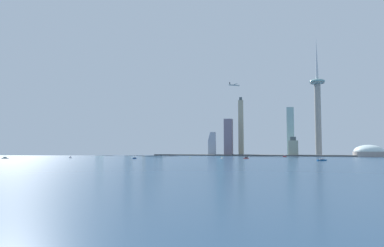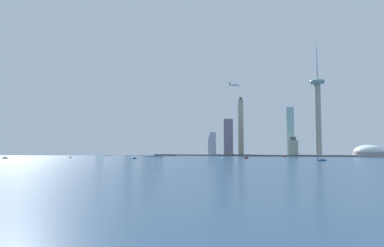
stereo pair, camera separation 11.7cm
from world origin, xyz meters
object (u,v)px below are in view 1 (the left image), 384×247
skyscraper_1 (129,125)px  skyscraper_3 (212,144)px  skyscraper_2 (146,131)px  boat_4 (246,158)px  skyscraper_0 (100,139)px  skyscraper_4 (156,141)px  boat_1 (285,156)px  channel_buoy_0 (233,158)px  skyscraper_11 (241,127)px  boat_5 (222,158)px  boat_0 (5,158)px  boat_6 (135,158)px  stadium_dome (369,152)px  boat_2 (322,160)px  skyscraper_8 (150,135)px  airplane (234,85)px  skyscraper_6 (293,148)px  boat_3 (70,157)px  skyscraper_7 (228,137)px  skyscraper_5 (158,141)px  skyscraper_9 (221,125)px  skyscraper_10 (290,131)px  observation_tower (318,102)px  channel_buoy_1 (190,157)px

skyscraper_1 → skyscraper_3: (250.20, 18.71, -56.38)m
skyscraper_2 → boat_4: bearing=-38.6°
skyscraper_0 → skyscraper_4: (171.36, 30.52, -4.88)m
boat_1 → channel_buoy_0: bearing=-155.5°
skyscraper_11 → boat_4: skyscraper_11 is taller
boat_5 → boat_0: bearing=91.8°
skyscraper_11 → boat_6: size_ratio=20.37×
skyscraper_1 → boat_4: bearing=-32.0°
stadium_dome → boat_5: stadium_dome is taller
boat_0 → boat_2: size_ratio=0.90×
skyscraper_8 → boat_6: (82.49, -295.73, -55.57)m
skyscraper_0 → boat_6: skyscraper_0 is taller
skyscraper_2 → airplane: (284.90, -107.21, 108.72)m
skyscraper_1 → boat_2: (510.95, -319.16, -87.91)m
skyscraper_6 → boat_3: (-464.93, -293.63, -20.87)m
skyscraper_7 → skyscraper_6: bearing=-3.2°
skyscraper_0 → boat_6: size_ratio=12.19×
skyscraper_7 → airplane: airplane is taller
skyscraper_11 → boat_1: skyscraper_11 is taller
boat_6 → boat_4: bearing=172.0°
skyscraper_5 → skyscraper_6: bearing=-15.0°
boat_2 → channel_buoy_0: size_ratio=10.09×
skyscraper_9 → skyscraper_5: bearing=174.4°
skyscraper_0 → skyscraper_2: skyscraper_2 is taller
skyscraper_10 → boat_6: 470.16m
skyscraper_10 → boat_3: bearing=-143.2°
channel_buoy_0 → observation_tower: bearing=55.6°
skyscraper_5 → skyscraper_7: skyscraper_7 is taller
skyscraper_9 → airplane: size_ratio=6.86×
skyscraper_4 → skyscraper_9: 200.53m
skyscraper_11 → boat_5: 282.75m
skyscraper_6 → skyscraper_10: bearing=96.0°
skyscraper_1 → boat_6: size_ratio=22.16×
boat_3 → boat_4: 373.04m
skyscraper_3 → skyscraper_9: skyscraper_9 is taller
skyscraper_4 → skyscraper_11: 256.66m
skyscraper_5 → boat_4: bearing=-46.6°
skyscraper_9 → boat_5: 342.66m
skyscraper_0 → stadium_dome: bearing=-0.3°
skyscraper_8 → skyscraper_1: bearing=173.1°
skyscraper_7 → skyscraper_9: (-35.05, 81.58, 39.45)m
skyscraper_7 → skyscraper_3: bearing=160.9°
skyscraper_6 → skyscraper_11: (-139.73, 37.02, 57.04)m
skyscraper_4 → channel_buoy_1: 298.63m
observation_tower → boat_2: bearing=-94.3°
skyscraper_2 → channel_buoy_1: size_ratio=66.73×
skyscraper_4 → skyscraper_6: 395.94m
boat_0 → boat_5: bearing=-161.4°
skyscraper_4 → boat_0: size_ratio=5.55×
boat_1 → channel_buoy_1: bearing=-179.6°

